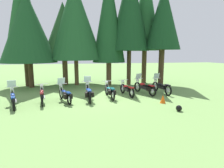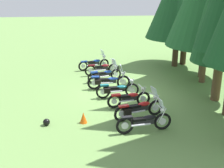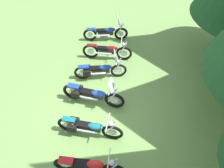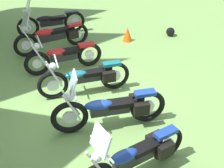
# 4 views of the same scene
# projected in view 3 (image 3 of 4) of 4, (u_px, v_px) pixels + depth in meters

# --- Properties ---
(ground_plane) EXTENTS (80.00, 80.00, 0.00)m
(ground_plane) POSITION_uv_depth(u_px,v_px,m) (96.00, 118.00, 8.27)
(ground_plane) COLOR #6B934C
(motorcycle_0) EXTENTS (0.90, 2.18, 1.35)m
(motorcycle_0) POSITION_uv_depth(u_px,v_px,m) (106.00, 32.00, 11.16)
(motorcycle_0) COLOR black
(motorcycle_0) RESTS_ON ground_plane
(motorcycle_1) EXTENTS (0.75, 2.28, 1.02)m
(motorcycle_1) POSITION_uv_depth(u_px,v_px,m) (108.00, 51.00, 10.17)
(motorcycle_1) COLOR black
(motorcycle_1) RESTS_ON ground_plane
(motorcycle_2) EXTENTS (1.00, 2.13, 1.36)m
(motorcycle_2) POSITION_uv_depth(u_px,v_px,m) (100.00, 70.00, 9.34)
(motorcycle_2) COLOR black
(motorcycle_2) RESTS_ON ground_plane
(motorcycle_3) EXTENTS (0.63, 2.45, 1.40)m
(motorcycle_3) POSITION_uv_depth(u_px,v_px,m) (92.00, 95.00, 8.41)
(motorcycle_3) COLOR black
(motorcycle_3) RESTS_ON ground_plane
(motorcycle_4) EXTENTS (0.65, 2.29, 1.03)m
(motorcycle_4) POSITION_uv_depth(u_px,v_px,m) (88.00, 127.00, 7.48)
(motorcycle_4) COLOR black
(motorcycle_4) RESTS_ON ground_plane
(motorcycle_5) EXTENTS (0.74, 2.17, 1.01)m
(motorcycle_5) POSITION_uv_depth(u_px,v_px,m) (89.00, 166.00, 6.60)
(motorcycle_5) COLOR black
(motorcycle_5) RESTS_ON ground_plane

